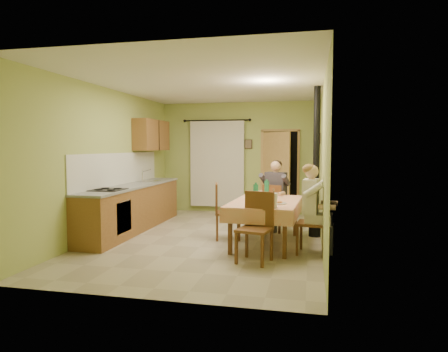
% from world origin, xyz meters
% --- Properties ---
extents(floor, '(4.00, 6.00, 0.01)m').
position_xyz_m(floor, '(0.00, 0.00, 0.00)').
color(floor, tan).
rests_on(floor, ground).
extents(room_shell, '(4.04, 6.04, 2.82)m').
position_xyz_m(room_shell, '(0.00, 0.00, 1.82)').
color(room_shell, '#A8B75E').
rests_on(room_shell, ground).
extents(kitchen_run, '(0.64, 3.64, 1.56)m').
position_xyz_m(kitchen_run, '(-1.71, 0.40, 0.48)').
color(kitchen_run, brown).
rests_on(kitchen_run, ground).
extents(upper_cabinets, '(0.35, 1.40, 0.70)m').
position_xyz_m(upper_cabinets, '(-1.82, 1.70, 1.95)').
color(upper_cabinets, brown).
rests_on(upper_cabinets, room_shell).
extents(curtain, '(1.70, 0.07, 2.22)m').
position_xyz_m(curtain, '(-0.55, 2.90, 1.26)').
color(curtain, black).
rests_on(curtain, ground).
extents(doorway, '(0.96, 0.52, 2.15)m').
position_xyz_m(doorway, '(1.01, 2.86, 1.05)').
color(doorway, black).
rests_on(doorway, ground).
extents(dining_table, '(1.23, 1.94, 0.76)m').
position_xyz_m(dining_table, '(1.06, -0.23, 0.38)').
color(dining_table, '#E09B79').
rests_on(dining_table, ground).
extents(tableware, '(0.77, 1.66, 0.33)m').
position_xyz_m(tableware, '(1.07, -0.33, 0.83)').
color(tableware, white).
rests_on(tableware, dining_table).
extents(chair_far, '(0.48, 0.48, 0.94)m').
position_xyz_m(chair_far, '(1.11, 0.87, 0.29)').
color(chair_far, brown).
rests_on(chair_far, ground).
extents(chair_near, '(0.55, 0.55, 1.02)m').
position_xyz_m(chair_near, '(1.02, -1.32, 0.29)').
color(chair_near, brown).
rests_on(chair_near, ground).
extents(chair_right, '(0.51, 0.51, 1.02)m').
position_xyz_m(chair_right, '(1.86, -0.67, 0.29)').
color(chair_right, brown).
rests_on(chair_right, ground).
extents(chair_left, '(0.55, 0.55, 1.02)m').
position_xyz_m(chair_left, '(0.32, 0.04, 0.29)').
color(chair_left, brown).
rests_on(chair_left, ground).
extents(man_far, '(0.64, 0.57, 1.39)m').
position_xyz_m(man_far, '(1.12, 0.88, 0.88)').
color(man_far, '#38333D').
rests_on(man_far, chair_far).
extents(man_right, '(0.50, 0.61, 1.39)m').
position_xyz_m(man_right, '(1.84, -0.66, 0.88)').
color(man_right, silver).
rests_on(man_right, chair_right).
extents(stove_flue, '(0.24, 0.24, 2.80)m').
position_xyz_m(stove_flue, '(1.90, 0.60, 1.02)').
color(stove_flue, black).
rests_on(stove_flue, ground).
extents(picture_back, '(0.19, 0.03, 0.23)m').
position_xyz_m(picture_back, '(0.25, 2.97, 1.75)').
color(picture_back, black).
rests_on(picture_back, room_shell).
extents(picture_right, '(0.03, 0.31, 0.21)m').
position_xyz_m(picture_right, '(1.97, 1.20, 1.85)').
color(picture_right, brown).
rests_on(picture_right, room_shell).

